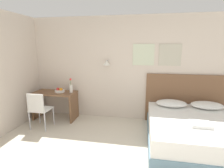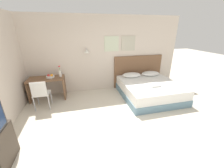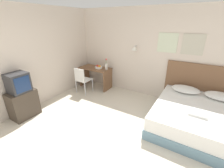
{
  "view_description": "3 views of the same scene",
  "coord_description": "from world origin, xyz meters",
  "px_view_note": "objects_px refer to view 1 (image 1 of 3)",
  "views": [
    {
      "loc": [
        0.38,
        -1.7,
        1.88
      ],
      "look_at": [
        -0.31,
        2.02,
        1.08
      ],
      "focal_mm": 28.0,
      "sensor_mm": 36.0,
      "label": 1
    },
    {
      "loc": [
        -0.86,
        -2.15,
        2.19
      ],
      "look_at": [
        0.06,
        1.51,
        0.67
      ],
      "focal_mm": 22.0,
      "sensor_mm": 36.0,
      "label": 2
    },
    {
      "loc": [
        1.23,
        -1.66,
        2.26
      ],
      "look_at": [
        -0.66,
        1.46,
        0.71
      ],
      "focal_mm": 24.0,
      "sensor_mm": 36.0,
      "label": 3
    }
  ],
  "objects_px": {
    "headboard": "(186,99)",
    "desk": "(55,100)",
    "pillow_left": "(171,103)",
    "desk_chair": "(39,108)",
    "fruit_bowl": "(60,91)",
    "bed": "(196,132)",
    "flower_vase": "(71,88)",
    "pillow_right": "(207,105)",
    "folded_towel_near_foot": "(201,124)"
  },
  "relations": [
    {
      "from": "bed",
      "to": "pillow_right",
      "type": "height_order",
      "value": "pillow_right"
    },
    {
      "from": "folded_towel_near_foot",
      "to": "pillow_right",
      "type": "bearing_deg",
      "value": 67.48
    },
    {
      "from": "headboard",
      "to": "fruit_bowl",
      "type": "height_order",
      "value": "headboard"
    },
    {
      "from": "bed",
      "to": "headboard",
      "type": "distance_m",
      "value": 1.07
    },
    {
      "from": "headboard",
      "to": "pillow_right",
      "type": "xyz_separation_m",
      "value": [
        0.39,
        -0.31,
        -0.03
      ]
    },
    {
      "from": "headboard",
      "to": "desk_chair",
      "type": "relative_size",
      "value": 2.24
    },
    {
      "from": "headboard",
      "to": "bed",
      "type": "bearing_deg",
      "value": -90.0
    },
    {
      "from": "pillow_right",
      "to": "desk_chair",
      "type": "xyz_separation_m",
      "value": [
        -3.78,
        -0.67,
        -0.07
      ]
    },
    {
      "from": "pillow_left",
      "to": "fruit_bowl",
      "type": "distance_m",
      "value": 2.81
    },
    {
      "from": "desk_chair",
      "to": "pillow_left",
      "type": "bearing_deg",
      "value": 12.65
    },
    {
      "from": "desk_chair",
      "to": "fruit_bowl",
      "type": "bearing_deg",
      "value": 73.66
    },
    {
      "from": "folded_towel_near_foot",
      "to": "desk",
      "type": "distance_m",
      "value": 3.45
    },
    {
      "from": "headboard",
      "to": "pillow_left",
      "type": "height_order",
      "value": "headboard"
    },
    {
      "from": "headboard",
      "to": "folded_towel_near_foot",
      "type": "bearing_deg",
      "value": -91.15
    },
    {
      "from": "desk_chair",
      "to": "flower_vase",
      "type": "xyz_separation_m",
      "value": [
        0.5,
        0.69,
        0.34
      ]
    },
    {
      "from": "bed",
      "to": "headboard",
      "type": "height_order",
      "value": "headboard"
    },
    {
      "from": "headboard",
      "to": "fruit_bowl",
      "type": "distance_m",
      "value": 3.21
    },
    {
      "from": "pillow_left",
      "to": "folded_towel_near_foot",
      "type": "xyz_separation_m",
      "value": [
        0.36,
        -1.0,
        -0.04
      ]
    },
    {
      "from": "desk",
      "to": "desk_chair",
      "type": "height_order",
      "value": "desk_chair"
    },
    {
      "from": "pillow_left",
      "to": "desk",
      "type": "distance_m",
      "value": 2.95
    },
    {
      "from": "bed",
      "to": "flower_vase",
      "type": "height_order",
      "value": "flower_vase"
    },
    {
      "from": "bed",
      "to": "desk_chair",
      "type": "distance_m",
      "value": 3.4
    },
    {
      "from": "desk",
      "to": "fruit_bowl",
      "type": "xyz_separation_m",
      "value": [
        0.14,
        0.02,
        0.27
      ]
    },
    {
      "from": "folded_towel_near_foot",
      "to": "fruit_bowl",
      "type": "relative_size",
      "value": 1.37
    },
    {
      "from": "folded_towel_near_foot",
      "to": "headboard",
      "type": "bearing_deg",
      "value": 88.85
    },
    {
      "from": "desk",
      "to": "pillow_left",
      "type": "bearing_deg",
      "value": 0.48
    },
    {
      "from": "headboard",
      "to": "desk",
      "type": "bearing_deg",
      "value": -174.32
    },
    {
      "from": "headboard",
      "to": "pillow_left",
      "type": "bearing_deg",
      "value": -141.69
    },
    {
      "from": "pillow_right",
      "to": "flower_vase",
      "type": "height_order",
      "value": "flower_vase"
    },
    {
      "from": "bed",
      "to": "flower_vase",
      "type": "relative_size",
      "value": 5.24
    },
    {
      "from": "pillow_left",
      "to": "flower_vase",
      "type": "bearing_deg",
      "value": 179.64
    },
    {
      "from": "desk",
      "to": "flower_vase",
      "type": "height_order",
      "value": "flower_vase"
    },
    {
      "from": "bed",
      "to": "pillow_left",
      "type": "distance_m",
      "value": 0.87
    },
    {
      "from": "desk_chair",
      "to": "fruit_bowl",
      "type": "xyz_separation_m",
      "value": [
        0.2,
        0.67,
        0.25
      ]
    },
    {
      "from": "flower_vase",
      "to": "pillow_left",
      "type": "bearing_deg",
      "value": -0.36
    },
    {
      "from": "folded_towel_near_foot",
      "to": "desk",
      "type": "bearing_deg",
      "value": 163.57
    },
    {
      "from": "pillow_left",
      "to": "folded_towel_near_foot",
      "type": "distance_m",
      "value": 1.06
    },
    {
      "from": "folded_towel_near_foot",
      "to": "fruit_bowl",
      "type": "bearing_deg",
      "value": 162.56
    },
    {
      "from": "headboard",
      "to": "flower_vase",
      "type": "height_order",
      "value": "headboard"
    },
    {
      "from": "bed",
      "to": "desk",
      "type": "xyz_separation_m",
      "value": [
        -3.33,
        0.68,
        0.25
      ]
    },
    {
      "from": "bed",
      "to": "pillow_left",
      "type": "xyz_separation_m",
      "value": [
        -0.39,
        0.71,
        0.34
      ]
    },
    {
      "from": "headboard",
      "to": "folded_towel_near_foot",
      "type": "xyz_separation_m",
      "value": [
        -0.03,
        -1.31,
        -0.07
      ]
    },
    {
      "from": "pillow_left",
      "to": "desk_chair",
      "type": "relative_size",
      "value": 0.8
    },
    {
      "from": "desk",
      "to": "fruit_bowl",
      "type": "relative_size",
      "value": 4.35
    },
    {
      "from": "desk_chair",
      "to": "fruit_bowl",
      "type": "distance_m",
      "value": 0.74
    },
    {
      "from": "bed",
      "to": "pillow_left",
      "type": "relative_size",
      "value": 2.82
    },
    {
      "from": "headboard",
      "to": "flower_vase",
      "type": "bearing_deg",
      "value": -174.25
    },
    {
      "from": "pillow_right",
      "to": "folded_towel_near_foot",
      "type": "bearing_deg",
      "value": -112.52
    },
    {
      "from": "bed",
      "to": "desk_chair",
      "type": "xyz_separation_m",
      "value": [
        -3.39,
        0.03,
        0.26
      ]
    },
    {
      "from": "headboard",
      "to": "pillow_right",
      "type": "relative_size",
      "value": 2.8
    }
  ]
}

